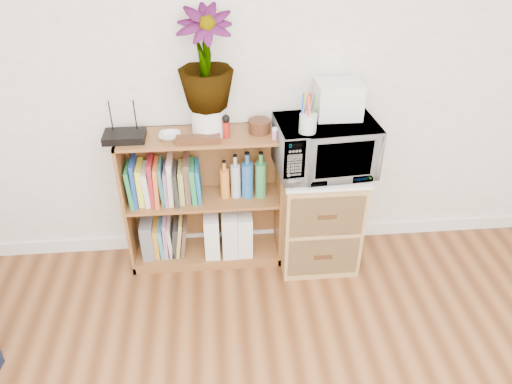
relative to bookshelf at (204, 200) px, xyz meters
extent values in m
cube|color=white|center=(0.35, 0.14, -0.42)|extent=(4.00, 0.02, 0.10)
cube|color=brown|center=(0.00, 0.00, 0.00)|extent=(1.00, 0.30, 0.95)
cube|color=#9E7542|center=(0.75, -0.08, -0.12)|extent=(0.50, 0.45, 0.70)
imported|color=silver|center=(0.75, -0.08, 0.41)|extent=(0.62, 0.44, 0.32)
cylinder|color=silver|center=(0.61, -0.20, 0.62)|extent=(0.10, 0.10, 0.11)
cube|color=white|center=(0.83, 0.00, 0.67)|extent=(0.26, 0.22, 0.21)
cube|color=black|center=(-0.44, -0.02, 0.50)|extent=(0.24, 0.17, 0.04)
imported|color=silver|center=(-0.17, -0.03, 0.49)|extent=(0.13, 0.13, 0.03)
cylinder|color=silver|center=(0.06, 0.02, 0.56)|extent=(0.20, 0.20, 0.17)
imported|color=#3D7C31|center=(0.06, 0.02, 0.93)|extent=(0.32, 0.32, 0.57)
cube|color=#3D1F10|center=(0.00, -0.10, 0.50)|extent=(0.26, 0.07, 0.04)
cylinder|color=maroon|center=(0.16, -0.04, 0.52)|extent=(0.04, 0.04, 0.10)
cylinder|color=#3C1C10|center=(0.36, 0.01, 0.51)|extent=(0.13, 0.13, 0.08)
cube|color=pink|center=(0.48, -0.09, 0.50)|extent=(0.11, 0.04, 0.05)
cube|color=slate|center=(-0.39, 0.00, -0.27)|extent=(0.08, 0.21, 0.27)
cube|color=white|center=(0.04, -0.01, -0.25)|extent=(0.10, 0.25, 0.31)
cube|color=silver|center=(0.16, -0.01, -0.24)|extent=(0.10, 0.26, 0.32)
cube|color=silver|center=(0.26, -0.01, -0.25)|extent=(0.10, 0.25, 0.31)
cube|color=#217D47|center=(-0.45, 0.00, 0.16)|extent=(0.04, 0.20, 0.26)
cube|color=#1A3C9F|center=(-0.42, 0.00, 0.18)|extent=(0.02, 0.20, 0.30)
cube|color=#F5F339|center=(-0.39, 0.00, 0.15)|extent=(0.04, 0.20, 0.26)
cube|color=silver|center=(-0.35, 0.00, 0.14)|extent=(0.04, 0.20, 0.24)
cube|color=maroon|center=(-0.31, 0.00, 0.18)|extent=(0.03, 0.20, 0.31)
cube|color=orange|center=(-0.28, 0.00, 0.16)|extent=(0.03, 0.20, 0.28)
cube|color=teal|center=(-0.26, 0.00, 0.15)|extent=(0.04, 0.20, 0.26)
cube|color=slate|center=(-0.23, 0.00, 0.14)|extent=(0.03, 0.20, 0.24)
cube|color=beige|center=(-0.20, 0.00, 0.17)|extent=(0.04, 0.20, 0.30)
cube|color=#252525|center=(-0.17, 0.00, 0.14)|extent=(0.03, 0.20, 0.24)
cube|color=#A6AB4E|center=(-0.13, 0.00, 0.14)|extent=(0.03, 0.20, 0.23)
cube|color=brown|center=(-0.09, 0.00, 0.16)|extent=(0.04, 0.20, 0.28)
cube|color=#228148|center=(-0.06, 0.00, 0.15)|extent=(0.04, 0.20, 0.25)
cube|color=#19629B|center=(-0.03, 0.00, 0.14)|extent=(0.03, 0.20, 0.24)
cylinder|color=orange|center=(0.14, 0.00, 0.15)|extent=(0.06, 0.06, 0.26)
cylinder|color=#ABBBC2|center=(0.21, 0.00, 0.17)|extent=(0.06, 0.06, 0.29)
cylinder|color=#235EA7|center=(0.28, 0.00, 0.18)|extent=(0.07, 0.07, 0.31)
cylinder|color=#328B4B|center=(0.37, 0.00, 0.18)|extent=(0.07, 0.07, 0.31)
cube|color=#C58522|center=(-0.33, 0.00, -0.29)|extent=(0.03, 0.19, 0.23)
cube|color=teal|center=(-0.30, 0.00, -0.29)|extent=(0.03, 0.19, 0.23)
cube|color=#9D6DA3|center=(-0.27, 0.00, -0.27)|extent=(0.03, 0.19, 0.27)
cube|color=beige|center=(-0.24, 0.00, -0.29)|extent=(0.04, 0.19, 0.24)
cube|color=#272727|center=(-0.21, 0.00, -0.29)|extent=(0.05, 0.19, 0.23)
cube|color=tan|center=(-0.18, 0.00, -0.27)|extent=(0.06, 0.19, 0.27)
cube|color=brown|center=(-0.15, 0.00, -0.29)|extent=(0.06, 0.19, 0.23)
camera|label=1|loc=(0.10, -2.70, 1.84)|focal=35.00mm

